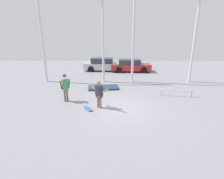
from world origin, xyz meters
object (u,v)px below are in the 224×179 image
Objects in this scene: manual_pad at (103,88)px; grind_rail at (177,92)px; skateboard at (88,108)px; parked_car_red at (130,66)px; bystander at (65,86)px; skateboarder at (99,93)px; parked_car_silver at (103,65)px.

manual_pad is 0.96× the size of grind_rail.
parked_car_red is (3.29, 10.19, 0.59)m from skateboard.
grind_rail is (5.60, 2.14, 0.27)m from skateboard.
skateboard is 0.32× the size of grind_rail.
skateboard is at bearing 103.58° from bystander.
grind_rail is (4.99, 1.90, -0.53)m from skateboarder.
skateboarder is 5.37m from grind_rail.
skateboarder is 2.34m from bystander.
manual_pad is 0.52× the size of parked_car_red.
skateboarder is 10.37m from parked_car_silver.
skateboarder is 0.70× the size of manual_pad.
skateboarder reaches higher than parked_car_silver.
bystander is at bearing -162.40° from skateboard.
parked_car_red reaches higher than manual_pad.
skateboarder is 0.36× the size of parked_car_silver.
skateboarder reaches higher than grind_rail.
parked_car_silver is 2.53× the size of bystander.
parked_car_red is (-2.31, 8.04, 0.32)m from grind_rail.
bystander is (-4.80, -8.97, 0.33)m from parked_car_red.
skateboard is at bearing -88.19° from parked_car_silver.
grind_rail is 9.99m from parked_car_silver.
bystander is at bearing -172.60° from grind_rail.
parked_car_silver is at bearing 134.39° from skateboarder.
skateboarder is at bearing -103.54° from parked_car_red.
skateboarder is 3.72m from manual_pad.
grind_rail is 8.38m from parked_car_red.
bystander is at bearing -97.47° from parked_car_silver.
parked_car_silver is (-0.30, 10.37, -0.18)m from skateboarder.
bystander is (-2.12, 0.98, 0.11)m from skateboarder.
parked_car_red reaches higher than skateboard.
parked_car_silver is 3.02m from parked_car_red.
parked_car_silver is at bearing 173.50° from parked_car_red.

